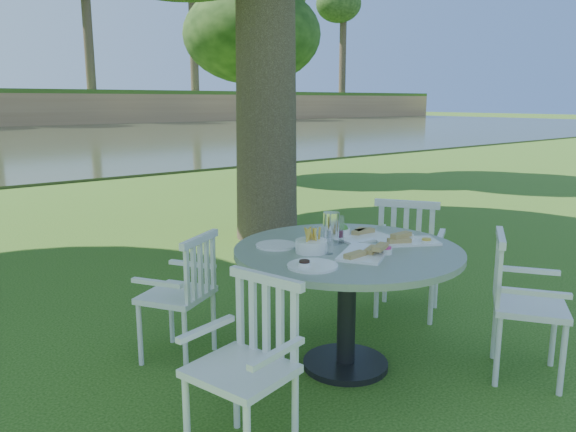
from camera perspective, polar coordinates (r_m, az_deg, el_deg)
The scene contains 7 objects.
ground at distance 4.46m, azimuth 1.65°, elevation -11.17°, with size 140.00×140.00×0.00m, color #1E430E.
table at distance 3.62m, azimuth 6.05°, elevation -5.52°, with size 1.45×1.45×0.81m.
chair_ne at distance 4.57m, azimuth 12.00°, elevation -3.25°, with size 0.65×0.66×0.98m.
chair_nw at distance 3.82m, azimuth -10.18°, elevation -7.16°, with size 0.59×0.58×0.87m.
chair_sw at distance 2.82m, azimuth -3.62°, elevation -13.63°, with size 0.51×0.54×0.89m.
chair_se at distance 3.83m, azimuth 22.06°, elevation -7.36°, with size 0.62×0.61×0.92m.
tableware at distance 3.58m, azimuth 5.19°, elevation -2.60°, with size 1.22×0.84×0.21m.
Camera 1 is at (-2.69, -3.11, 1.73)m, focal length 35.00 mm.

